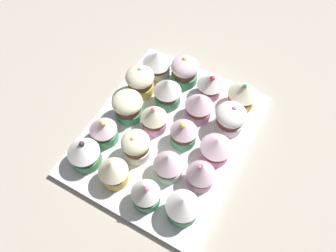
{
  "coord_description": "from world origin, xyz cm",
  "views": [
    {
      "loc": [
        17.21,
        -31.01,
        61.29
      ],
      "look_at": [
        0.0,
        0.0,
        4.2
      ],
      "focal_mm": 34.72,
      "sensor_mm": 36.0,
      "label": 1
    }
  ],
  "objects_px": {
    "cupcake_2": "(146,193)",
    "cupcake_15": "(230,118)",
    "cupcake_7": "(201,173)",
    "cupcake_8": "(128,105)",
    "cupcake_13": "(167,91)",
    "cupcake_10": "(183,133)",
    "cupcake_11": "(215,149)",
    "cupcake_1": "(113,171)",
    "cupcake_12": "(140,81)",
    "cupcake_3": "(183,206)",
    "cupcake_9": "(155,117)",
    "cupcake_14": "(199,106)",
    "cupcake_6": "(168,164)",
    "cupcake_18": "(210,85)",
    "cupcake_16": "(157,63)",
    "cupcake_19": "(243,94)",
    "cupcake_5": "(136,146)",
    "cupcake_0": "(84,153)",
    "baking_tray": "(168,135)",
    "cupcake_4": "(104,130)",
    "cupcake_17": "(185,71)"
  },
  "relations": [
    {
      "from": "cupcake_1",
      "to": "cupcake_7",
      "type": "relative_size",
      "value": 0.94
    },
    {
      "from": "cupcake_12",
      "to": "cupcake_7",
      "type": "bearing_deg",
      "value": -32.15
    },
    {
      "from": "cupcake_10",
      "to": "cupcake_18",
      "type": "distance_m",
      "value": 0.14
    },
    {
      "from": "cupcake_13",
      "to": "cupcake_1",
      "type": "bearing_deg",
      "value": -89.41
    },
    {
      "from": "cupcake_5",
      "to": "cupcake_17",
      "type": "xyz_separation_m",
      "value": [
        -0.01,
        0.22,
        0.0
      ]
    },
    {
      "from": "baking_tray",
      "to": "cupcake_2",
      "type": "xyz_separation_m",
      "value": [
        0.04,
        -0.15,
        0.04
      ]
    },
    {
      "from": "cupcake_9",
      "to": "cupcake_16",
      "type": "bearing_deg",
      "value": 118.3
    },
    {
      "from": "baking_tray",
      "to": "cupcake_16",
      "type": "height_order",
      "value": "cupcake_16"
    },
    {
      "from": "cupcake_8",
      "to": "cupcake_9",
      "type": "xyz_separation_m",
      "value": [
        0.06,
        0.0,
        0.0
      ]
    },
    {
      "from": "cupcake_10",
      "to": "cupcake_15",
      "type": "relative_size",
      "value": 1.06
    },
    {
      "from": "cupcake_9",
      "to": "cupcake_10",
      "type": "height_order",
      "value": "cupcake_10"
    },
    {
      "from": "cupcake_10",
      "to": "cupcake_3",
      "type": "bearing_deg",
      "value": -62.6
    },
    {
      "from": "cupcake_3",
      "to": "cupcake_14",
      "type": "bearing_deg",
      "value": 108.73
    },
    {
      "from": "cupcake_1",
      "to": "cupcake_13",
      "type": "relative_size",
      "value": 0.95
    },
    {
      "from": "cupcake_7",
      "to": "cupcake_8",
      "type": "xyz_separation_m",
      "value": [
        -0.21,
        0.07,
        -0.0
      ]
    },
    {
      "from": "cupcake_9",
      "to": "cupcake_14",
      "type": "height_order",
      "value": "same"
    },
    {
      "from": "cupcake_13",
      "to": "cupcake_15",
      "type": "height_order",
      "value": "cupcake_13"
    },
    {
      "from": "cupcake_8",
      "to": "cupcake_14",
      "type": "bearing_deg",
      "value": 28.38
    },
    {
      "from": "cupcake_7",
      "to": "cupcake_15",
      "type": "height_order",
      "value": "cupcake_7"
    },
    {
      "from": "cupcake_14",
      "to": "cupcake_13",
      "type": "bearing_deg",
      "value": -179.17
    },
    {
      "from": "cupcake_16",
      "to": "cupcake_19",
      "type": "relative_size",
      "value": 0.94
    },
    {
      "from": "cupcake_6",
      "to": "cupcake_18",
      "type": "distance_m",
      "value": 0.22
    },
    {
      "from": "cupcake_5",
      "to": "cupcake_8",
      "type": "relative_size",
      "value": 1.01
    },
    {
      "from": "cupcake_7",
      "to": "cupcake_13",
      "type": "bearing_deg",
      "value": 137.07
    },
    {
      "from": "cupcake_3",
      "to": "cupcake_5",
      "type": "xyz_separation_m",
      "value": [
        -0.14,
        0.07,
        -0.01
      ]
    },
    {
      "from": "cupcake_10",
      "to": "cupcake_12",
      "type": "relative_size",
      "value": 1.02
    },
    {
      "from": "cupcake_8",
      "to": "cupcake_19",
      "type": "relative_size",
      "value": 0.92
    },
    {
      "from": "cupcake_11",
      "to": "cupcake_13",
      "type": "relative_size",
      "value": 0.84
    },
    {
      "from": "cupcake_8",
      "to": "cupcake_13",
      "type": "height_order",
      "value": "cupcake_13"
    },
    {
      "from": "cupcake_11",
      "to": "cupcake_17",
      "type": "relative_size",
      "value": 0.91
    },
    {
      "from": "cupcake_0",
      "to": "cupcake_19",
      "type": "bearing_deg",
      "value": 52.51
    },
    {
      "from": "cupcake_4",
      "to": "cupcake_16",
      "type": "bearing_deg",
      "value": 88.6
    },
    {
      "from": "cupcake_8",
      "to": "cupcake_10",
      "type": "distance_m",
      "value": 0.13
    },
    {
      "from": "cupcake_10",
      "to": "cupcake_11",
      "type": "xyz_separation_m",
      "value": [
        0.07,
        -0.0,
        -0.0
      ]
    },
    {
      "from": "cupcake_13",
      "to": "cupcake_16",
      "type": "xyz_separation_m",
      "value": [
        -0.06,
        0.06,
        -0.0
      ]
    },
    {
      "from": "cupcake_11",
      "to": "cupcake_19",
      "type": "distance_m",
      "value": 0.15
    },
    {
      "from": "cupcake_13",
      "to": "cupcake_15",
      "type": "xyz_separation_m",
      "value": [
        0.15,
        0.01,
        -0.01
      ]
    },
    {
      "from": "cupcake_3",
      "to": "cupcake_8",
      "type": "bearing_deg",
      "value": 145.65
    },
    {
      "from": "cupcake_7",
      "to": "cupcake_14",
      "type": "distance_m",
      "value": 0.16
    },
    {
      "from": "cupcake_8",
      "to": "baking_tray",
      "type": "bearing_deg",
      "value": -0.94
    },
    {
      "from": "cupcake_3",
      "to": "cupcake_11",
      "type": "distance_m",
      "value": 0.14
    },
    {
      "from": "cupcake_8",
      "to": "cupcake_11",
      "type": "bearing_deg",
      "value": -1.27
    },
    {
      "from": "cupcake_3",
      "to": "cupcake_16",
      "type": "relative_size",
      "value": 1.06
    },
    {
      "from": "cupcake_2",
      "to": "cupcake_15",
      "type": "xyz_separation_m",
      "value": [
        0.07,
        0.23,
        -0.0
      ]
    },
    {
      "from": "cupcake_14",
      "to": "cupcake_15",
      "type": "distance_m",
      "value": 0.07
    },
    {
      "from": "cupcake_10",
      "to": "cupcake_14",
      "type": "relative_size",
      "value": 1.04
    },
    {
      "from": "cupcake_10",
      "to": "cupcake_13",
      "type": "relative_size",
      "value": 0.95
    },
    {
      "from": "cupcake_0",
      "to": "cupcake_7",
      "type": "relative_size",
      "value": 0.93
    },
    {
      "from": "cupcake_2",
      "to": "cupcake_9",
      "type": "xyz_separation_m",
      "value": [
        -0.07,
        0.15,
        -0.0
      ]
    },
    {
      "from": "cupcake_3",
      "to": "baking_tray",
      "type": "bearing_deg",
      "value": 127.61
    }
  ]
}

